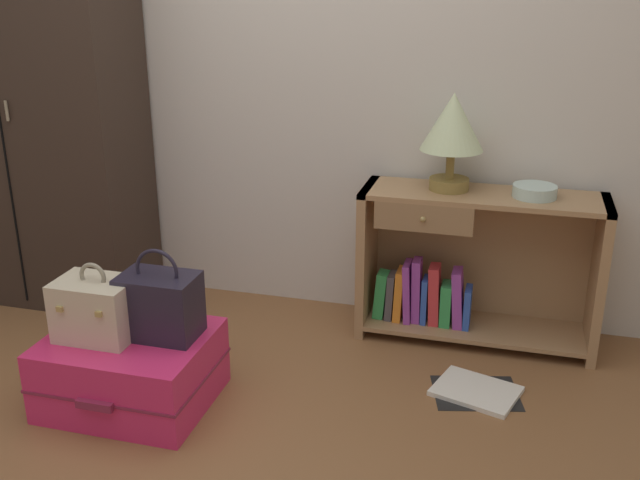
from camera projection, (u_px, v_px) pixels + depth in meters
ground_plane at (164, 477)px, 2.41m from camera, size 9.00×9.00×0.00m
back_wall at (294, 33)px, 3.32m from camera, size 6.40×0.10×2.60m
wardrobe at (30, 102)px, 3.46m from camera, size 1.01×0.47×1.97m
bookshelf at (467, 268)px, 3.24m from camera, size 1.03×0.34×0.68m
table_lamp at (453, 127)px, 3.05m from camera, size 0.27×0.27×0.41m
bowl at (535, 191)px, 3.03m from camera, size 0.18×0.18×0.05m
suitcase_large at (131, 369)px, 2.79m from camera, size 0.61×0.52×0.28m
train_case at (96, 309)px, 2.70m from camera, size 0.28×0.22×0.30m
handbag at (160, 305)px, 2.71m from camera, size 0.28×0.19×0.35m
bottle at (58, 360)px, 2.98m from camera, size 0.08×0.08×0.17m
open_book_on_floor at (476, 391)px, 2.88m from camera, size 0.38×0.33×0.02m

